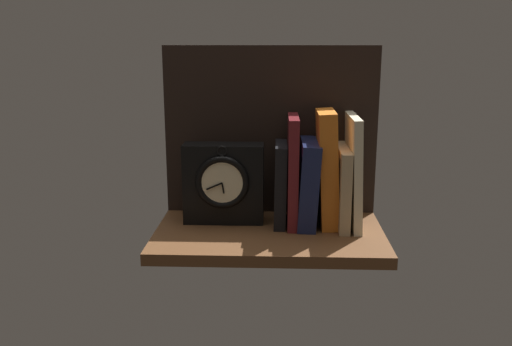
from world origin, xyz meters
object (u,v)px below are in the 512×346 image
Objects in this scene: book_black_skeptic at (280,184)px; book_maroon_dawkins at (293,171)px; framed_clock at (224,183)px; book_navy_bierce at (308,183)px; book_orange_pandolfini at (327,169)px; book_cream_twain at (353,171)px; book_tan_shortstories at (342,186)px.

book_maroon_dawkins reaches higher than book_black_skeptic.
book_black_skeptic reaches higher than framed_clock.
book_maroon_dawkins reaches higher than book_navy_bierce.
book_maroon_dawkins is 15.91cm from framed_clock.
book_orange_pandolfini is (4.25, 0.00, 3.39)cm from book_navy_bierce.
book_black_skeptic is at bearing 180.00° from book_cream_twain.
book_navy_bierce is 0.77× the size of book_cream_twain.
book_navy_bierce is (6.17, 0.00, 0.26)cm from book_black_skeptic.
book_black_skeptic is 0.72× the size of book_orange_pandolfini.
book_cream_twain is at bearing 0.00° from book_navy_bierce.
book_tan_shortstories is 0.96× the size of framed_clock.
book_navy_bierce is at bearing 0.00° from book_black_skeptic.
book_orange_pandolfini is at bearing 0.00° from book_navy_bierce.
book_navy_bierce is 1.03× the size of framed_clock.
book_navy_bierce is at bearing 0.00° from book_maroon_dawkins.
book_maroon_dawkins is at bearing 180.00° from book_navy_bierce.
book_cream_twain reaches higher than framed_clock.
book_maroon_dawkins is 11.63cm from book_tan_shortstories.
book_tan_shortstories is (11.11, 0.00, -3.44)cm from book_maroon_dawkins.
framed_clock is at bearing 179.11° from book_orange_pandolfini.
framed_clock is at bearing 179.22° from book_tan_shortstories.
book_navy_bierce is at bearing -1.09° from framed_clock.
book_black_skeptic is 1.01× the size of framed_clock.
book_orange_pandolfini is 23.59cm from framed_clock.
book_navy_bierce reaches higher than book_tan_shortstories.
book_cream_twain reaches higher than book_black_skeptic.
book_black_skeptic is at bearing -1.61° from framed_clock.
book_black_skeptic is 1.05× the size of book_tan_shortstories.
book_maroon_dawkins is at bearing 180.00° from book_tan_shortstories.
book_maroon_dawkins is 4.43cm from book_navy_bierce.
book_navy_bierce is 10.48cm from book_cream_twain.
book_navy_bierce is 0.74× the size of book_orange_pandolfini.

